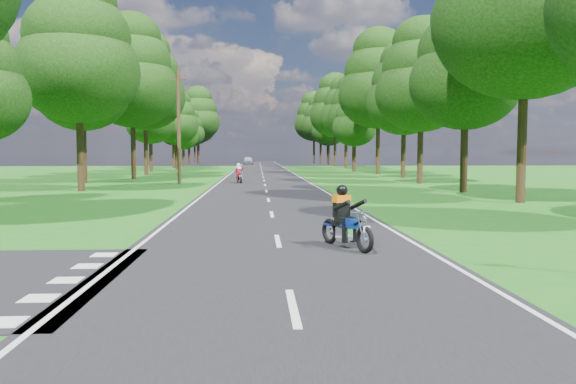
{
  "coord_description": "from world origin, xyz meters",
  "views": [
    {
      "loc": [
        -0.5,
        -11.83,
        2.22
      ],
      "look_at": [
        0.36,
        4.0,
        1.1
      ],
      "focal_mm": 35.0,
      "sensor_mm": 36.0,
      "label": 1
    }
  ],
  "objects": [
    {
      "name": "telegraph_pole",
      "position": [
        -6.0,
        28.0,
        4.07
      ],
      "size": [
        1.2,
        0.26,
        8.0
      ],
      "color": "#382616",
      "rests_on": "ground"
    },
    {
      "name": "rider_near_blue",
      "position": [
        1.54,
        0.89,
        0.75
      ],
      "size": [
        1.25,
        1.84,
        1.46
      ],
      "primitive_type": null,
      "rotation": [
        0.0,
        0.0,
        0.42
      ],
      "color": "navy",
      "rests_on": "main_road"
    },
    {
      "name": "road_markings",
      "position": [
        -0.14,
        48.13,
        0.02
      ],
      "size": [
        7.4,
        140.0,
        0.01
      ],
      "color": "silver",
      "rests_on": "main_road"
    },
    {
      "name": "distant_car",
      "position": [
        -2.26,
        90.58,
        0.75
      ],
      "size": [
        2.1,
        4.42,
        1.46
      ],
      "primitive_type": "imported",
      "rotation": [
        0.0,
        0.0,
        0.09
      ],
      "color": "silver",
      "rests_on": "main_road"
    },
    {
      "name": "main_road",
      "position": [
        0.0,
        50.0,
        0.01
      ],
      "size": [
        7.0,
        140.0,
        0.02
      ],
      "primitive_type": "cube",
      "color": "black",
      "rests_on": "ground"
    },
    {
      "name": "ground",
      "position": [
        0.0,
        0.0,
        0.0
      ],
      "size": [
        160.0,
        160.0,
        0.0
      ],
      "primitive_type": "plane",
      "color": "#1B5F15",
      "rests_on": "ground"
    },
    {
      "name": "treeline",
      "position": [
        1.43,
        60.06,
        8.25
      ],
      "size": [
        40.0,
        115.35,
        14.78
      ],
      "color": "black",
      "rests_on": "ground"
    },
    {
      "name": "rider_far_red",
      "position": [
        -1.84,
        28.61,
        0.73
      ],
      "size": [
        0.9,
        1.79,
        1.43
      ],
      "primitive_type": null,
      "rotation": [
        0.0,
        0.0,
        0.2
      ],
      "color": "#A20C17",
      "rests_on": "main_road"
    }
  ]
}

